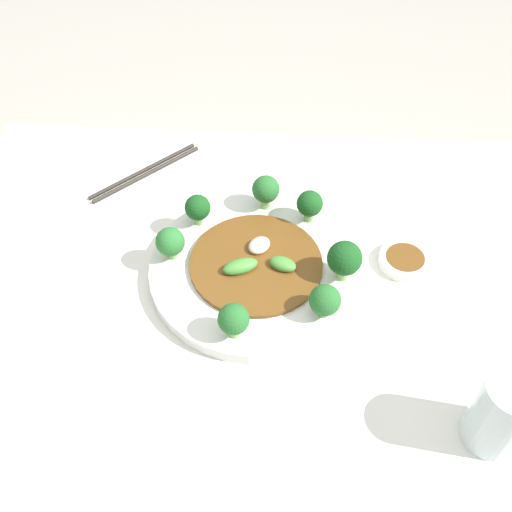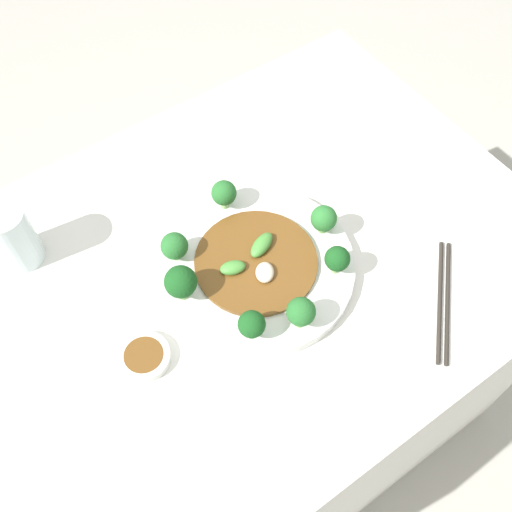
{
  "view_description": "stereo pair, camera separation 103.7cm",
  "coord_description": "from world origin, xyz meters",
  "px_view_note": "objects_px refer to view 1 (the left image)",
  "views": [
    {
      "loc": [
        0.06,
        -0.55,
        1.44
      ],
      "look_at": [
        0.02,
        0.03,
        0.79
      ],
      "focal_mm": 42.0,
      "sensor_mm": 36.0,
      "label": 1
    },
    {
      "loc": [
        0.31,
        0.44,
        1.58
      ],
      "look_at": [
        0.02,
        0.03,
        0.79
      ],
      "focal_mm": 42.0,
      "sensor_mm": 36.0,
      "label": 2
    }
  ],
  "objects_px": {
    "drinking_glass": "(502,413)",
    "sauce_dish": "(405,260)",
    "broccoli_north": "(266,190)",
    "broccoli_northeast": "(310,204)",
    "broccoli_west": "(170,242)",
    "broccoli_east": "(345,259)",
    "broccoli_northwest": "(198,208)",
    "chopsticks": "(145,172)",
    "plate": "(256,269)",
    "broccoli_southeast": "(325,301)",
    "broccoli_south": "(236,320)",
    "stirfry_center": "(256,263)"
  },
  "relations": [
    {
      "from": "broccoli_north",
      "to": "sauce_dish",
      "type": "xyz_separation_m",
      "value": [
        0.22,
        -0.09,
        -0.05
      ]
    },
    {
      "from": "broccoli_east",
      "to": "broccoli_northwest",
      "type": "height_order",
      "value": "broccoli_east"
    },
    {
      "from": "broccoli_east",
      "to": "sauce_dish",
      "type": "xyz_separation_m",
      "value": [
        0.1,
        0.05,
        -0.05
      ]
    },
    {
      "from": "broccoli_west",
      "to": "drinking_glass",
      "type": "relative_size",
      "value": 0.47
    },
    {
      "from": "broccoli_southeast",
      "to": "broccoli_south",
      "type": "distance_m",
      "value": 0.12
    },
    {
      "from": "sauce_dish",
      "to": "broccoli_east",
      "type": "bearing_deg",
      "value": -153.68
    },
    {
      "from": "broccoli_northwest",
      "to": "stirfry_center",
      "type": "height_order",
      "value": "broccoli_northwest"
    },
    {
      "from": "broccoli_north",
      "to": "chopsticks",
      "type": "bearing_deg",
      "value": 156.96
    },
    {
      "from": "broccoli_south",
      "to": "sauce_dish",
      "type": "bearing_deg",
      "value": 32.92
    },
    {
      "from": "broccoli_northeast",
      "to": "sauce_dish",
      "type": "distance_m",
      "value": 0.17
    },
    {
      "from": "broccoli_northeast",
      "to": "sauce_dish",
      "type": "xyz_separation_m",
      "value": [
        0.15,
        -0.07,
        -0.05
      ]
    },
    {
      "from": "plate",
      "to": "broccoli_east",
      "type": "height_order",
      "value": "broccoli_east"
    },
    {
      "from": "broccoli_northwest",
      "to": "drinking_glass",
      "type": "xyz_separation_m",
      "value": [
        0.4,
        -0.32,
        0.0
      ]
    },
    {
      "from": "broccoli_east",
      "to": "drinking_glass",
      "type": "height_order",
      "value": "drinking_glass"
    },
    {
      "from": "chopsticks",
      "to": "sauce_dish",
      "type": "xyz_separation_m",
      "value": [
        0.43,
        -0.18,
        0.0
      ]
    },
    {
      "from": "broccoli_west",
      "to": "broccoli_east",
      "type": "xyz_separation_m",
      "value": [
        0.25,
        -0.03,
        0.01
      ]
    },
    {
      "from": "broccoli_northeast",
      "to": "chopsticks",
      "type": "xyz_separation_m",
      "value": [
        -0.29,
        0.12,
        -0.05
      ]
    },
    {
      "from": "broccoli_northwest",
      "to": "broccoli_north",
      "type": "height_order",
      "value": "broccoli_north"
    },
    {
      "from": "broccoli_southeast",
      "to": "broccoli_south",
      "type": "relative_size",
      "value": 0.94
    },
    {
      "from": "plate",
      "to": "broccoli_northeast",
      "type": "xyz_separation_m",
      "value": [
        0.08,
        0.1,
        0.04
      ]
    },
    {
      "from": "chopsticks",
      "to": "broccoli_northwest",
      "type": "bearing_deg",
      "value": -50.05
    },
    {
      "from": "chopsticks",
      "to": "sauce_dish",
      "type": "bearing_deg",
      "value": -23.05
    },
    {
      "from": "sauce_dish",
      "to": "broccoli_northeast",
      "type": "bearing_deg",
      "value": 155.68
    },
    {
      "from": "chopsticks",
      "to": "broccoli_northeast",
      "type": "bearing_deg",
      "value": -22.39
    },
    {
      "from": "plate",
      "to": "broccoli_west",
      "type": "distance_m",
      "value": 0.13
    },
    {
      "from": "broccoli_south",
      "to": "broccoli_northeast",
      "type": "bearing_deg",
      "value": 66.8
    },
    {
      "from": "broccoli_southeast",
      "to": "broccoli_northwest",
      "type": "relative_size",
      "value": 0.99
    },
    {
      "from": "broccoli_north",
      "to": "broccoli_west",
      "type": "bearing_deg",
      "value": -139.31
    },
    {
      "from": "broccoli_west",
      "to": "stirfry_center",
      "type": "xyz_separation_m",
      "value": [
        0.13,
        -0.01,
        -0.03
      ]
    },
    {
      "from": "broccoli_north",
      "to": "stirfry_center",
      "type": "relative_size",
      "value": 0.3
    },
    {
      "from": "broccoli_southeast",
      "to": "broccoli_south",
      "type": "xyz_separation_m",
      "value": [
        -0.12,
        -0.04,
        0.0
      ]
    },
    {
      "from": "broccoli_north",
      "to": "drinking_glass",
      "type": "distance_m",
      "value": 0.47
    },
    {
      "from": "chopsticks",
      "to": "drinking_glass",
      "type": "bearing_deg",
      "value": -42.04
    },
    {
      "from": "stirfry_center",
      "to": "chopsticks",
      "type": "height_order",
      "value": "stirfry_center"
    },
    {
      "from": "broccoli_northwest",
      "to": "drinking_glass",
      "type": "relative_size",
      "value": 0.47
    },
    {
      "from": "broccoli_northwest",
      "to": "chopsticks",
      "type": "height_order",
      "value": "broccoli_northwest"
    },
    {
      "from": "plate",
      "to": "chopsticks",
      "type": "bearing_deg",
      "value": 133.73
    },
    {
      "from": "broccoli_south",
      "to": "broccoli_north",
      "type": "relative_size",
      "value": 0.94
    },
    {
      "from": "plate",
      "to": "broccoli_west",
      "type": "relative_size",
      "value": 5.93
    },
    {
      "from": "broccoli_southeast",
      "to": "broccoli_east",
      "type": "xyz_separation_m",
      "value": [
        0.03,
        0.07,
        0.01
      ]
    },
    {
      "from": "plate",
      "to": "broccoli_northwest",
      "type": "xyz_separation_m",
      "value": [
        -0.1,
        0.08,
        0.04
      ]
    },
    {
      "from": "broccoli_southeast",
      "to": "stirfry_center",
      "type": "distance_m",
      "value": 0.13
    },
    {
      "from": "broccoli_south",
      "to": "broccoli_west",
      "type": "bearing_deg",
      "value": 128.76
    },
    {
      "from": "drinking_glass",
      "to": "chopsticks",
      "type": "relative_size",
      "value": 0.67
    },
    {
      "from": "drinking_glass",
      "to": "sauce_dish",
      "type": "relative_size",
      "value": 1.46
    },
    {
      "from": "broccoli_southeast",
      "to": "stirfry_center",
      "type": "bearing_deg",
      "value": 139.67
    },
    {
      "from": "broccoli_southeast",
      "to": "sauce_dish",
      "type": "distance_m",
      "value": 0.18
    },
    {
      "from": "broccoli_northeast",
      "to": "broccoli_north",
      "type": "bearing_deg",
      "value": 159.69
    },
    {
      "from": "broccoli_east",
      "to": "chopsticks",
      "type": "bearing_deg",
      "value": 145.1
    },
    {
      "from": "drinking_glass",
      "to": "broccoli_southeast",
      "type": "bearing_deg",
      "value": 142.07
    }
  ]
}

